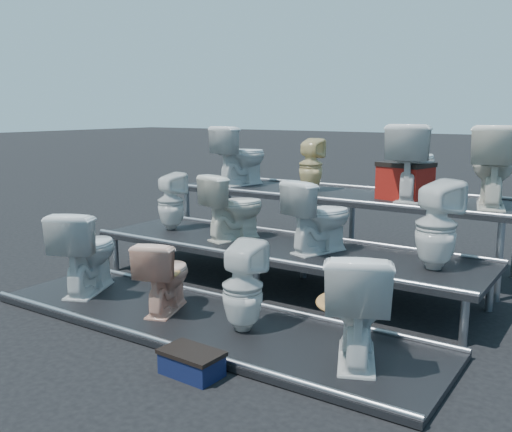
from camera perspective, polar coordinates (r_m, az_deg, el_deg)
The scene contains 18 objects.
ground at distance 6.09m, azimuth 2.56°, elevation -7.23°, with size 80.00×80.00×0.00m, color black.
tier_front at distance 5.07m, azimuth -5.15°, elevation -10.65°, with size 4.20×1.20×0.06m, color black.
tier_mid at distance 6.02m, azimuth 2.57°, elevation -5.14°, with size 4.20×1.20×0.46m, color black.
tier_back at distance 7.09m, azimuth 7.99°, elevation -1.15°, with size 4.20×1.20×0.86m, color black.
toilet_0 at distance 5.94m, azimuth -16.56°, elevation -3.33°, with size 0.47×0.82×0.83m, color silver.
toilet_1 at distance 5.23m, azimuth -9.11°, elevation -5.85°, with size 0.37×0.65×0.67m, color #EBAE93.
toilet_2 at distance 4.70m, azimuth -1.32°, elevation -7.07°, with size 0.34×0.35×0.75m, color silver.
toilet_3 at distance 4.23m, azimuth 10.06°, elevation -8.71°, with size 0.47×0.82×0.83m, color silver.
toilet_4 at distance 6.79m, azimuth -8.52°, elevation 1.46°, with size 0.30×0.31×0.67m, color silver.
toilet_5 at distance 6.22m, azimuth -2.22°, elevation 0.94°, with size 0.40×0.70×0.72m, color silver.
toilet_6 at distance 5.68m, azimuth 6.36°, elevation -0.01°, with size 0.41×0.71×0.73m, color silver.
toilet_7 at distance 5.26m, azimuth 17.58°, elevation -0.89°, with size 0.36×0.37×0.80m, color silver.
toilet_8 at distance 7.69m, azimuth -1.53°, elevation 6.07°, with size 0.44×0.77×0.79m, color silver.
toilet_9 at distance 7.14m, azimuth 5.51°, elevation 5.12°, with size 0.29×0.30×0.65m, color #DBC586.
toilet_10 at distance 6.63m, azimuth 15.41°, elevation 5.23°, with size 0.48×0.83×0.85m, color silver.
toilet_11 at distance 6.42m, azimuth 22.58°, elevation 4.65°, with size 0.48×0.84×0.85m, color silver.
red_crate at distance 6.65m, azimuth 14.67°, elevation 3.21°, with size 0.52×0.41×0.37m, color maroon.
step_stool at distance 4.21m, azimuth -6.45°, elevation -14.56°, with size 0.43×0.26×0.15m, color #0E1535.
Camera 1 is at (2.96, -4.98, 1.87)m, focal length 40.00 mm.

